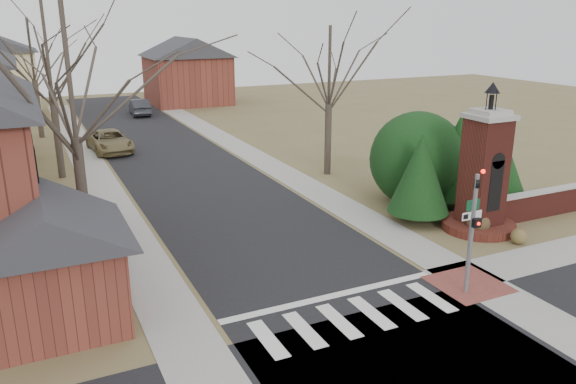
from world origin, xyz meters
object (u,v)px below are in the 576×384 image
traffic_signal_pole (473,222)px  pickup_truck (110,141)px  brick_gate_monument (483,183)px  distant_car (140,107)px  sign_post (471,221)px

traffic_signal_pole → pickup_truck: (-7.70, 27.10, -1.84)m
brick_gate_monument → pickup_truck: size_ratio=1.21×
brick_gate_monument → distant_car: size_ratio=1.39×
sign_post → brick_gate_monument: size_ratio=0.42×
sign_post → pickup_truck: sign_post is taller
brick_gate_monument → pickup_truck: 25.89m
sign_post → distant_car: size_ratio=0.59×
sign_post → distant_car: sign_post is taller
traffic_signal_pole → brick_gate_monument: (4.70, 4.42, -0.42)m
pickup_truck → distant_car: bearing=67.0°
traffic_signal_pole → brick_gate_monument: 6.47m
sign_post → pickup_truck: bearing=109.3°
pickup_truck → distant_car: 15.55m
distant_car → traffic_signal_pole: bearing=97.6°
sign_post → pickup_truck: 27.24m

